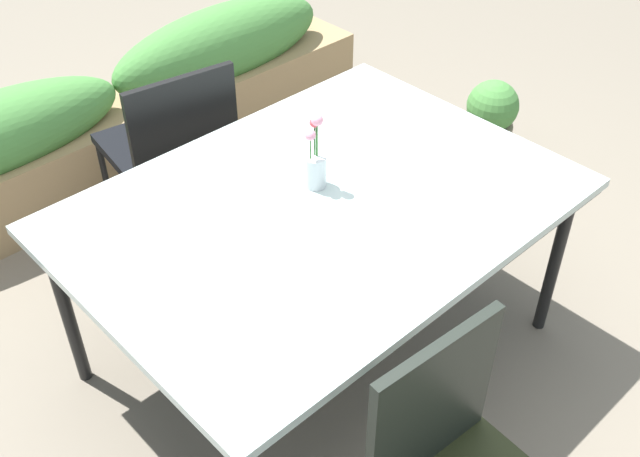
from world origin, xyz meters
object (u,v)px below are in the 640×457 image
chair_far_side (173,143)px  planter_box (122,115)px  potted_plant (490,123)px  flower_vase (315,162)px  dining_table (320,213)px

chair_far_side → planter_box: 0.71m
potted_plant → flower_vase: bearing=-169.3°
chair_far_side → flower_vase: flower_vase is taller
dining_table → chair_far_side: chair_far_side is taller
dining_table → planter_box: 1.63m
chair_far_side → flower_vase: size_ratio=3.26×
dining_table → chair_far_side: 0.93m
planter_box → potted_plant: (1.39, -1.22, -0.08)m
flower_vase → planter_box: 1.59m
dining_table → flower_vase: flower_vase is taller
chair_far_side → planter_box: (0.13, 0.67, -0.21)m
chair_far_side → potted_plant: bearing=-11.8°
flower_vase → potted_plant: (1.47, 0.28, -0.58)m
chair_far_side → potted_plant: 1.64m
dining_table → flower_vase: bearing=56.3°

